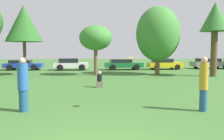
% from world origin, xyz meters
% --- Properties ---
extents(person_thrower, '(0.37, 0.37, 1.94)m').
position_xyz_m(person_thrower, '(-2.54, 3.93, 0.98)').
color(person_thrower, navy).
rests_on(person_thrower, ground).
extents(person_catcher, '(0.31, 0.31, 1.97)m').
position_xyz_m(person_catcher, '(3.92, 3.46, 1.02)').
color(person_catcher, navy).
rests_on(person_catcher, ground).
extents(frisbee, '(0.30, 0.30, 0.07)m').
position_xyz_m(frisbee, '(1.27, 3.81, 1.92)').
color(frisbee, yellow).
extents(bystander_sitting, '(0.40, 0.33, 0.97)m').
position_xyz_m(bystander_sitting, '(0.35, 9.37, 0.40)').
color(bystander_sitting, '#726651').
rests_on(bystander_sitting, ground).
extents(tree_1, '(3.19, 3.19, 6.17)m').
position_xyz_m(tree_1, '(-6.05, 16.82, 4.56)').
color(tree_1, brown).
rests_on(tree_1, ground).
extents(tree_2, '(2.87, 2.87, 4.43)m').
position_xyz_m(tree_2, '(0.21, 16.37, 3.30)').
color(tree_2, brown).
rests_on(tree_2, ground).
extents(tree_3, '(3.94, 3.94, 6.19)m').
position_xyz_m(tree_3, '(5.85, 16.56, 3.70)').
color(tree_3, brown).
rests_on(tree_3, ground).
extents(tree_4, '(2.43, 2.43, 6.27)m').
position_xyz_m(tree_4, '(10.23, 14.72, 4.83)').
color(tree_4, brown).
rests_on(tree_4, ground).
extents(parked_car_blue, '(4.26, 2.13, 1.14)m').
position_xyz_m(parked_car_blue, '(-8.01, 23.00, 0.62)').
color(parked_car_blue, '#1E389E').
rests_on(parked_car_blue, ground).
extents(parked_car_white, '(3.91, 2.03, 1.34)m').
position_xyz_m(parked_car_white, '(-2.57, 22.38, 0.70)').
color(parked_car_white, silver).
rests_on(parked_car_white, ground).
extents(parked_car_green, '(4.42, 2.05, 1.22)m').
position_xyz_m(parked_car_green, '(3.41, 22.40, 0.66)').
color(parked_car_green, '#196633').
rests_on(parked_car_green, ground).
extents(parked_car_yellow, '(4.02, 2.12, 1.27)m').
position_xyz_m(parked_car_yellow, '(8.33, 22.61, 0.66)').
color(parked_car_yellow, gold).
rests_on(parked_car_yellow, ground).
extents(parked_car_grey, '(4.64, 2.20, 1.27)m').
position_xyz_m(parked_car_grey, '(14.27, 23.17, 0.69)').
color(parked_car_grey, slate).
rests_on(parked_car_grey, ground).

